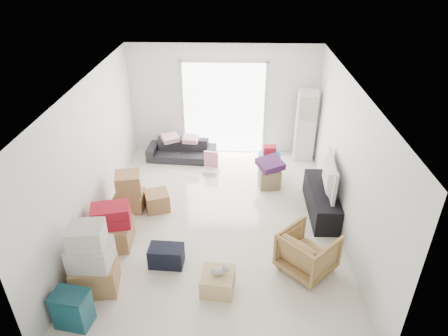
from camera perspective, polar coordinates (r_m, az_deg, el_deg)
The scene contains 21 objects.
room_shell at distance 6.97m, azimuth -0.88°, elevation 1.10°, with size 4.98×6.48×3.18m.
sliding_door at distance 9.73m, azimuth -0.03°, elevation 8.99°, with size 2.10×0.04×2.33m.
ac_tower at distance 9.70m, azimuth 11.56°, elevation 5.94°, with size 0.45×0.30×1.75m, color white.
tv_console at distance 8.06m, azimuth 13.72°, elevation -4.56°, with size 0.47×1.58×0.53m, color black.
television at distance 7.88m, azimuth 14.01°, elevation -2.53°, with size 1.13×0.65×0.15m, color black.
sofa at distance 9.75m, azimuth -6.10°, elevation 2.93°, with size 1.64×0.48×0.64m, color #26262B.
pillow_left at distance 9.63m, azimuth -7.72°, elevation 4.98°, with size 0.36×0.28×0.11m, color #E2A5BC.
pillow_right at distance 9.54m, azimuth -4.83°, elevation 4.91°, with size 0.35×0.28×0.12m, color #E2A5BC.
armchair at distance 6.64m, azimuth 11.91°, elevation -11.37°, with size 0.78×0.73×0.80m, color #B48250.
storage_bins at distance 6.19m, azimuth -20.82°, elevation -18.30°, with size 0.54×0.42×0.56m.
box_stack_a at distance 6.41m, azimuth -18.32°, elevation -12.58°, with size 0.73×0.64×1.20m.
box_stack_b at distance 7.25m, azimuth -15.60°, elevation -8.12°, with size 0.73×0.63×0.81m.
box_stack_c at distance 8.07m, azimuth -13.38°, elevation -3.37°, with size 0.56×0.56×0.81m.
loose_box at distance 8.08m, azimuth -9.53°, elevation -4.65°, with size 0.45×0.45×0.37m, color #B48151.
duffel_bag at distance 6.79m, azimuth -8.23°, elevation -12.31°, with size 0.56×0.34×0.36m, color black.
ottoman at distance 8.72m, azimuth 6.50°, elevation -1.31°, with size 0.44×0.44×0.44m, color olive.
blanket at distance 8.58m, azimuth 6.61°, elevation 0.35°, with size 0.49×0.49×0.14m, color #4E2154.
kids_table at distance 9.16m, azimuth 6.50°, elevation 2.08°, with size 0.53×0.53×0.65m.
toy_walker at distance 9.26m, azimuth -1.88°, elevation 0.22°, with size 0.41×0.38×0.48m.
wood_crate at distance 6.34m, azimuth -0.89°, elevation -15.93°, with size 0.49×0.49×0.32m, color tan.
plush_bunny at distance 6.18m, azimuth -0.61°, elevation -14.41°, with size 0.28×0.16×0.14m.
Camera 1 is at (0.32, -6.11, 4.70)m, focal length 32.00 mm.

